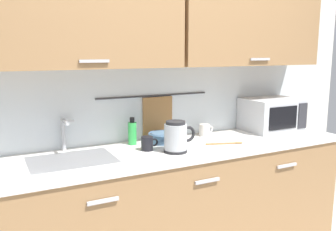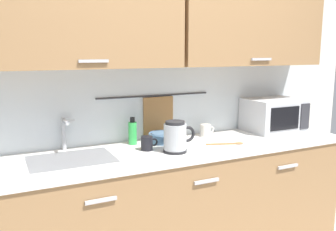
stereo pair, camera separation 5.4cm
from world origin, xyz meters
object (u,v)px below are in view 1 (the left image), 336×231
(dish_soap_bottle, at_px, (132,133))
(electric_kettle, at_px, (176,137))
(mug_near_sink, at_px, (148,143))
(microwave, at_px, (271,114))
(wooden_spoon, at_px, (229,143))
(mixing_bowl, at_px, (163,137))
(mug_by_kettle, at_px, (205,130))

(dish_soap_bottle, bearing_deg, electric_kettle, -59.51)
(electric_kettle, height_order, mug_near_sink, electric_kettle)
(dish_soap_bottle, height_order, mug_near_sink, dish_soap_bottle)
(microwave, xyz_separation_m, wooden_spoon, (-0.60, -0.22, -0.13))
(mixing_bowl, bearing_deg, wooden_spoon, -31.07)
(dish_soap_bottle, xyz_separation_m, wooden_spoon, (0.62, -0.31, -0.08))
(microwave, bearing_deg, mug_by_kettle, 173.22)
(mixing_bowl, relative_size, wooden_spoon, 0.79)
(dish_soap_bottle, xyz_separation_m, mug_near_sink, (0.03, -0.19, -0.04))
(mug_by_kettle, bearing_deg, mug_near_sink, -162.68)
(microwave, relative_size, mixing_bowl, 2.15)
(mug_near_sink, bearing_deg, dish_soap_bottle, 99.64)
(mug_near_sink, xyz_separation_m, wooden_spoon, (0.59, -0.12, -0.04))
(electric_kettle, height_order, mug_by_kettle, electric_kettle)
(microwave, xyz_separation_m, dish_soap_bottle, (-1.22, 0.09, -0.05))
(electric_kettle, xyz_separation_m, dish_soap_bottle, (-0.19, 0.31, -0.01))
(mug_near_sink, bearing_deg, wooden_spoon, -11.21)
(microwave, bearing_deg, mug_near_sink, -174.97)
(dish_soap_bottle, height_order, mug_by_kettle, dish_soap_bottle)
(mug_near_sink, relative_size, wooden_spoon, 0.44)
(mug_near_sink, xyz_separation_m, mixing_bowl, (0.18, 0.13, -0.00))
(mixing_bowl, xyz_separation_m, wooden_spoon, (0.41, -0.25, -0.04))
(electric_kettle, height_order, mixing_bowl, electric_kettle)
(microwave, xyz_separation_m, electric_kettle, (-1.04, -0.23, -0.03))
(electric_kettle, bearing_deg, wooden_spoon, 0.71)
(mixing_bowl, distance_m, mug_by_kettle, 0.39)
(microwave, xyz_separation_m, mug_near_sink, (-1.19, -0.10, -0.09))
(electric_kettle, distance_m, dish_soap_bottle, 0.37)
(microwave, distance_m, electric_kettle, 1.06)
(microwave, distance_m, mug_by_kettle, 0.63)
(dish_soap_bottle, bearing_deg, mug_near_sink, -80.36)
(mug_near_sink, distance_m, wooden_spoon, 0.60)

